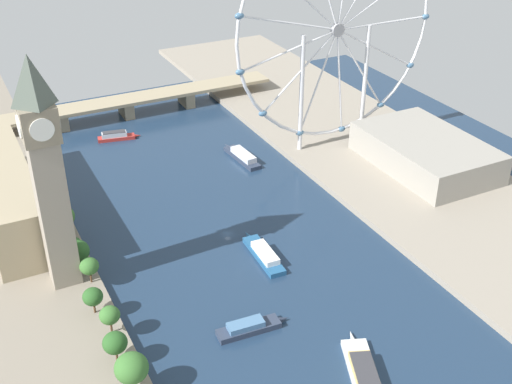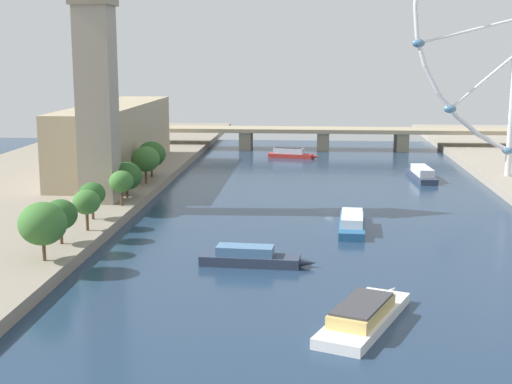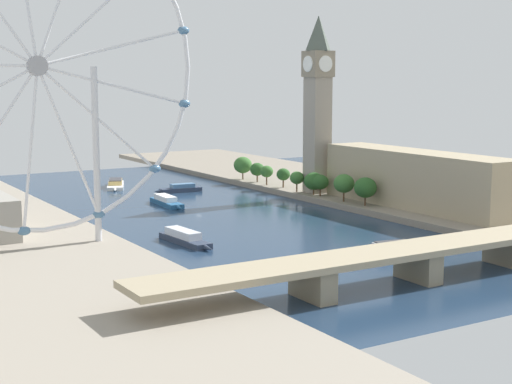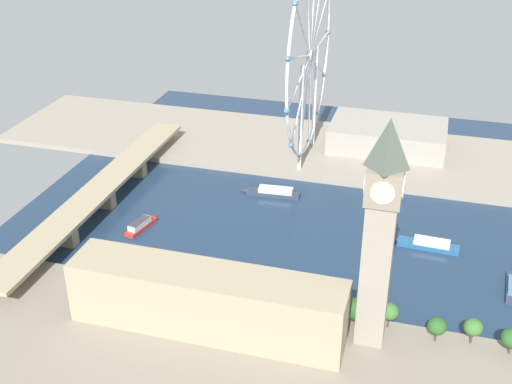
% 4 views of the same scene
% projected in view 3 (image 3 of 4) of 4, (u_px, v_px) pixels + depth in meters
% --- Properties ---
extents(ground_plane, '(380.27, 380.27, 0.00)m').
position_uv_depth(ground_plane, '(199.00, 211.00, 367.56)').
color(ground_plane, '#1E334C').
extents(riverbank_left, '(90.00, 520.00, 3.00)m').
position_uv_depth(riverbank_left, '(371.00, 192.00, 421.09)').
color(riverbank_left, gray).
rests_on(riverbank_left, ground_plane).
extents(clock_tower, '(13.52, 13.52, 91.83)m').
position_uv_depth(clock_tower, '(318.00, 102.00, 401.28)').
color(clock_tower, gray).
rests_on(clock_tower, riverbank_left).
extents(parliament_block, '(22.00, 109.76, 26.28)m').
position_uv_depth(parliament_block, '(416.00, 179.00, 359.00)').
color(parliament_block, tan).
rests_on(parliament_block, riverbank_left).
extents(tree_row_embankment, '(11.69, 125.57, 13.56)m').
position_uv_depth(tree_row_embankment, '(301.00, 177.00, 408.43)').
color(tree_row_embankment, '#513823').
rests_on(tree_row_embankment, riverbank_left).
extents(ferris_wheel, '(118.64, 3.20, 122.63)m').
position_uv_depth(ferris_wheel, '(37.00, 68.00, 265.52)').
color(ferris_wheel, silver).
rests_on(ferris_wheel, riverbank_right).
extents(river_bridge, '(192.27, 17.92, 11.18)m').
position_uv_depth(river_bridge, '(418.00, 253.00, 238.86)').
color(river_bridge, tan).
rests_on(river_bridge, ground_plane).
extents(tour_boat_0, '(8.64, 35.29, 5.11)m').
position_uv_depth(tour_boat_0, '(185.00, 238.00, 294.47)').
color(tour_boat_0, '#2D384C').
rests_on(tour_boat_0, ground_plane).
extents(tour_boat_1, '(19.95, 35.73, 4.73)m').
position_uv_depth(tour_boat_1, '(115.00, 184.00, 448.60)').
color(tour_boat_1, white).
rests_on(tour_boat_1, ground_plane).
extents(tour_boat_2, '(27.82, 7.89, 4.62)m').
position_uv_depth(tour_boat_2, '(180.00, 189.00, 429.70)').
color(tour_boat_2, '#2D384C').
rests_on(tour_boat_2, ground_plane).
extents(tour_boat_3, '(8.62, 34.73, 4.80)m').
position_uv_depth(tour_boat_3, '(167.00, 201.00, 384.24)').
color(tour_boat_3, '#235684').
rests_on(tour_boat_3, ground_plane).
extents(tour_boat_4, '(24.88, 9.62, 5.06)m').
position_uv_depth(tour_boat_4, '(390.00, 249.00, 274.40)').
color(tour_boat_4, '#B22D28').
rests_on(tour_boat_4, ground_plane).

